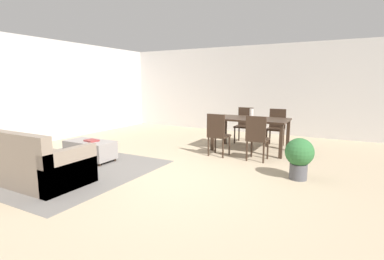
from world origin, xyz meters
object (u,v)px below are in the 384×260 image
at_px(dining_chair_near_left, 218,132).
at_px(dining_chair_far_right, 276,125).
at_px(couch, 27,163).
at_px(dining_chair_near_right, 257,136).
at_px(ottoman_table, 90,149).
at_px(dining_chair_far_left, 244,123).
at_px(book_on_ottoman, 92,141).
at_px(vase_centerpiece, 251,113).
at_px(dining_table, 251,122).
at_px(potted_plant, 299,156).

xyz_separation_m(dining_chair_near_left, dining_chair_far_right, (0.88, 1.65, 0.00)).
height_order(dining_chair_near_left, dining_chair_far_right, same).
bearing_deg(couch, dining_chair_near_right, 44.52).
bearing_deg(ottoman_table, dining_chair_near_right, 27.88).
bearing_deg(dining_chair_near_left, ottoman_table, -143.71).
height_order(dining_chair_far_left, book_on_ottoman, dining_chair_far_left).
height_order(dining_chair_far_left, vase_centerpiece, vase_centerpiece).
xyz_separation_m(ottoman_table, vase_centerpiece, (2.58, 2.44, 0.63)).
bearing_deg(dining_chair_near_left, vase_centerpiece, 62.45).
bearing_deg(dining_table, dining_chair_far_left, 116.21).
distance_m(dining_table, dining_chair_far_left, 0.96).
bearing_deg(dining_chair_far_right, book_on_ottoman, -132.33).
xyz_separation_m(dining_chair_near_left, dining_chair_far_left, (0.04, 1.69, 0.00)).
height_order(couch, potted_plant, couch).
bearing_deg(dining_chair_near_left, dining_table, 61.31).
distance_m(dining_chair_near_left, dining_chair_far_right, 1.87).
xyz_separation_m(dining_table, dining_chair_near_right, (0.38, -0.83, -0.15)).
xyz_separation_m(dining_chair_near_right, book_on_ottoman, (-2.89, -1.58, -0.09)).
distance_m(dining_chair_near_right, book_on_ottoman, 3.30).
bearing_deg(book_on_ottoman, dining_chair_far_right, 47.67).
bearing_deg(potted_plant, couch, -151.06).
height_order(couch, ottoman_table, couch).
distance_m(ottoman_table, potted_plant, 3.96).
distance_m(ottoman_table, dining_chair_far_left, 3.91).
height_order(couch, dining_chair_far_right, dining_chair_far_right).
distance_m(dining_chair_near_right, dining_chair_far_right, 1.64).
bearing_deg(dining_chair_far_right, potted_plant, -69.97).
height_order(dining_table, potted_plant, dining_table).
bearing_deg(dining_chair_near_left, couch, -126.03).
bearing_deg(dining_chair_near_left, dining_chair_far_right, 61.83).
height_order(dining_table, book_on_ottoman, dining_table).
distance_m(dining_chair_far_left, vase_centerpiece, 0.97).
xyz_separation_m(dining_chair_far_right, book_on_ottoman, (-2.93, -3.22, -0.09)).
bearing_deg(dining_table, book_on_ottoman, -136.13).
height_order(couch, dining_table, couch).
bearing_deg(dining_chair_far_left, vase_centerpiece, -62.50).
height_order(ottoman_table, potted_plant, potted_plant).
distance_m(ottoman_table, dining_chair_near_left, 2.64).
relative_size(dining_chair_far_left, potted_plant, 1.34).
bearing_deg(couch, ottoman_table, 91.19).
height_order(dining_table, dining_chair_near_right, dining_chair_near_right).
relative_size(dining_chair_far_left, vase_centerpiece, 4.29).
height_order(ottoman_table, dining_chair_far_left, dining_chair_far_left).
relative_size(dining_chair_near_left, dining_chair_near_right, 1.00).
height_order(ottoman_table, book_on_ottoman, book_on_ottoman).
bearing_deg(book_on_ottoman, dining_chair_near_left, 37.46).
height_order(dining_chair_far_right, book_on_ottoman, dining_chair_far_right).
bearing_deg(couch, potted_plant, 28.94).
relative_size(ottoman_table, dining_table, 0.61).
height_order(ottoman_table, dining_table, dining_table).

